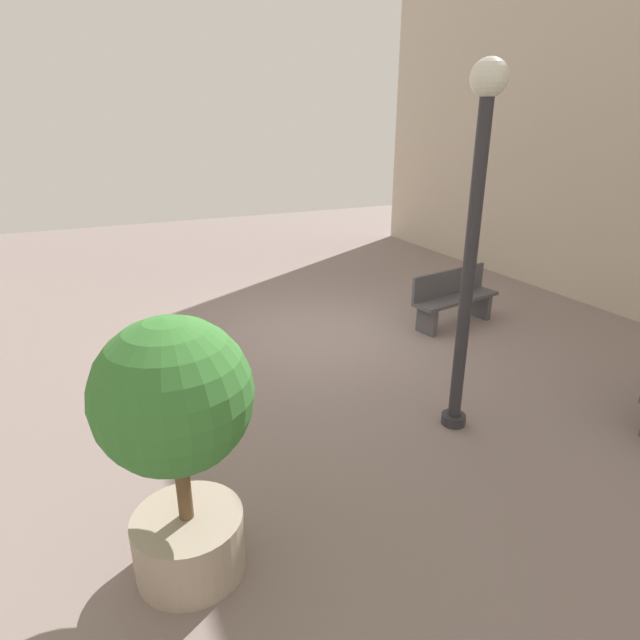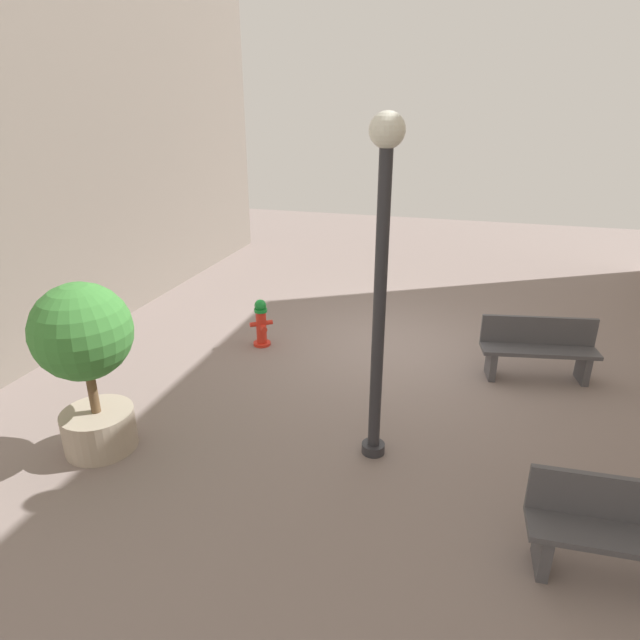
% 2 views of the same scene
% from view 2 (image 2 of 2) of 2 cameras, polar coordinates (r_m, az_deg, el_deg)
% --- Properties ---
extents(ground_plane, '(23.40, 23.40, 0.00)m').
position_cam_2_polar(ground_plane, '(9.47, 7.72, -2.74)').
color(ground_plane, gray).
extents(fire_hydrant, '(0.37, 0.36, 0.84)m').
position_cam_2_polar(fire_hydrant, '(9.31, -6.28, -0.30)').
color(fire_hydrant, red).
rests_on(fire_hydrant, ground_plane).
extents(bench_near, '(1.75, 0.73, 0.95)m').
position_cam_2_polar(bench_near, '(8.79, 22.23, -2.72)').
color(bench_near, '#4C4C51').
rests_on(bench_near, ground_plane).
extents(bench_far, '(1.75, 0.51, 0.95)m').
position_cam_2_polar(bench_far, '(5.65, 30.24, -18.91)').
color(bench_far, '#4C4C51').
rests_on(bench_far, ground_plane).
extents(planter_tree, '(1.13, 1.13, 2.11)m').
position_cam_2_polar(planter_tree, '(6.70, -23.70, -3.22)').
color(planter_tree, tan).
rests_on(planter_tree, ground_plane).
extents(street_lamp, '(0.36, 0.36, 3.88)m').
position_cam_2_polar(street_lamp, '(5.68, 6.57, 6.34)').
color(street_lamp, '#2D2D33').
rests_on(street_lamp, ground_plane).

